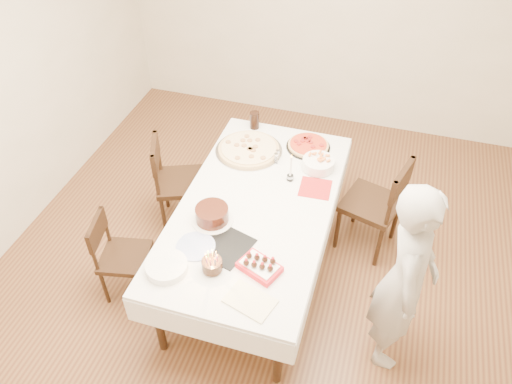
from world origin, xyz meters
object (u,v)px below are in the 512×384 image
(pasta_bowl, at_px, (318,164))
(layer_cake, at_px, (212,215))
(dining_table, at_px, (256,238))
(strawberry_box, at_px, (259,266))
(chair_left_dessert, at_px, (125,257))
(pizza_pepperoni, at_px, (308,145))
(person, at_px, (405,280))
(pizza_white, at_px, (249,149))
(chair_left_savory, at_px, (182,182))
(birthday_cake, at_px, (212,262))
(cola_glass, at_px, (255,120))
(taper_candle, at_px, (291,167))
(chair_right_savory, at_px, (371,204))

(pasta_bowl, bearing_deg, layer_cake, -127.01)
(dining_table, xyz_separation_m, strawberry_box, (0.21, -0.60, 0.41))
(chair_left_dessert, bearing_deg, pizza_pepperoni, -142.10)
(pizza_pepperoni, relative_size, pasta_bowl, 1.47)
(dining_table, distance_m, strawberry_box, 0.76)
(pasta_bowl, bearing_deg, person, -51.92)
(chair_left_dessert, distance_m, layer_cake, 0.82)
(layer_cake, bearing_deg, pizza_white, 89.78)
(pizza_white, bearing_deg, pizza_pepperoni, 22.93)
(chair_left_savory, xyz_separation_m, pizza_white, (0.56, 0.24, 0.32))
(strawberry_box, bearing_deg, birthday_cake, -162.80)
(birthday_cake, bearing_deg, pizza_pepperoni, 78.14)
(cola_glass, bearing_deg, birthday_cake, -82.60)
(dining_table, relative_size, chair_left_savory, 2.36)
(cola_glass, bearing_deg, taper_candle, -51.70)
(chair_right_savory, distance_m, pizza_pepperoni, 0.74)
(person, bearing_deg, strawberry_box, 100.10)
(chair_left_savory, relative_size, chair_left_dessert, 1.16)
(chair_left_dessert, relative_size, layer_cake, 2.51)
(taper_candle, bearing_deg, chair_right_savory, 17.49)
(pizza_pepperoni, distance_m, pasta_bowl, 0.30)
(pizza_pepperoni, height_order, strawberry_box, strawberry_box)
(pizza_pepperoni, bearing_deg, birthday_cake, -101.86)
(chair_right_savory, bearing_deg, strawberry_box, -102.42)
(pizza_pepperoni, bearing_deg, chair_left_dessert, -130.57)
(chair_left_savory, bearing_deg, birthday_cake, 101.76)
(birthday_cake, bearing_deg, person, 11.95)
(chair_left_dessert, bearing_deg, pizza_white, -131.89)
(dining_table, bearing_deg, taper_candle, 63.32)
(dining_table, distance_m, taper_candle, 0.64)
(chair_left_dessert, relative_size, cola_glass, 4.84)
(dining_table, bearing_deg, cola_glass, 107.66)
(person, relative_size, pasta_bowl, 5.98)
(person, bearing_deg, pizza_white, 52.92)
(chair_right_savory, relative_size, chair_left_savory, 1.06)
(birthday_cake, distance_m, strawberry_box, 0.32)
(taper_candle, xyz_separation_m, strawberry_box, (0.03, -0.96, -0.10))
(chair_left_dessert, distance_m, person, 2.11)
(person, bearing_deg, cola_glass, 45.86)
(cola_glass, xyz_separation_m, birthday_cake, (0.22, -1.68, 0.00))
(pizza_pepperoni, relative_size, cola_glass, 2.38)
(chair_right_savory, bearing_deg, chair_left_savory, -157.33)
(dining_table, distance_m, person, 1.29)
(pizza_white, height_order, pizza_pepperoni, same)
(dining_table, xyz_separation_m, birthday_cake, (-0.09, -0.70, 0.46))
(chair_right_savory, xyz_separation_m, birthday_cake, (-0.94, -1.26, 0.35))
(chair_left_dessert, xyz_separation_m, pizza_white, (0.66, 1.13, 0.38))
(person, distance_m, pasta_bowl, 1.27)
(chair_right_savory, relative_size, person, 0.61)
(chair_right_savory, distance_m, cola_glass, 1.28)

